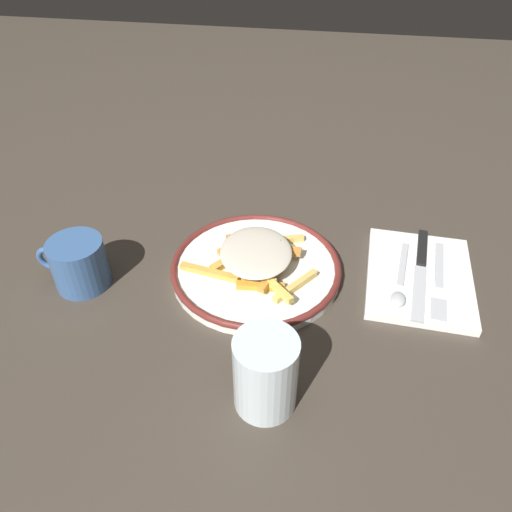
# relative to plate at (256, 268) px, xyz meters

# --- Properties ---
(ground_plane) EXTENTS (2.60, 2.60, 0.00)m
(ground_plane) POSITION_rel_plate_xyz_m (0.00, 0.00, -0.01)
(ground_plane) COLOR #3F362D
(plate) EXTENTS (0.27, 0.27, 0.02)m
(plate) POSITION_rel_plate_xyz_m (0.00, 0.00, 0.00)
(plate) COLOR white
(plate) RESTS_ON ground_plane
(fries_heap) EXTENTS (0.21, 0.17, 0.03)m
(fries_heap) POSITION_rel_plate_xyz_m (-0.00, 0.00, 0.02)
(fries_heap) COLOR orange
(fries_heap) RESTS_ON plate
(napkin) EXTENTS (0.17, 0.21, 0.01)m
(napkin) POSITION_rel_plate_xyz_m (-0.25, -0.02, -0.00)
(napkin) COLOR white
(napkin) RESTS_ON ground_plane
(fork) EXTENTS (0.04, 0.18, 0.00)m
(fork) POSITION_rel_plate_xyz_m (-0.28, -0.01, 0.00)
(fork) COLOR silver
(fork) RESTS_ON napkin
(knife) EXTENTS (0.04, 0.21, 0.01)m
(knife) POSITION_rel_plate_xyz_m (-0.26, -0.04, 0.01)
(knife) COLOR black
(knife) RESTS_ON napkin
(spoon) EXTENTS (0.04, 0.15, 0.01)m
(spoon) POSITION_rel_plate_xyz_m (-0.22, 0.01, 0.01)
(spoon) COLOR silver
(spoon) RESTS_ON napkin
(water_glass) EXTENTS (0.08, 0.08, 0.11)m
(water_glass) POSITION_rel_plate_xyz_m (-0.05, 0.23, 0.04)
(water_glass) COLOR silver
(water_glass) RESTS_ON ground_plane
(coffee_mug) EXTENTS (0.11, 0.08, 0.08)m
(coffee_mug) POSITION_rel_plate_xyz_m (0.26, 0.06, 0.03)
(coffee_mug) COLOR #3A5E93
(coffee_mug) RESTS_ON ground_plane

